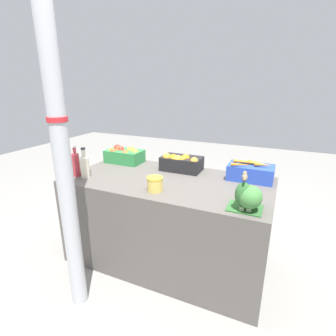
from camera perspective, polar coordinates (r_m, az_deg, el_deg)
The scene contains 11 objects.
ground_plane at distance 2.59m, azimuth 0.00°, elevation -18.86°, with size 10.00×10.00×0.00m, color gray.
market_table at distance 2.38m, azimuth 0.00°, elevation -11.31°, with size 1.70×0.86×0.78m, color #56514C.
support_pole at distance 1.72m, azimuth -22.83°, elevation 8.44°, with size 0.12×0.12×2.62m.
apple_crate at distance 2.71m, azimuth -9.54°, elevation 2.93°, with size 0.37×0.22×0.16m.
orange_crate at distance 2.42m, azimuth 2.86°, elevation 1.22°, with size 0.37×0.22×0.17m.
carrot_crate at distance 2.29m, azimuth 17.54°, elevation -0.81°, with size 0.37×0.23×0.16m.
broccoli_pile at distance 1.73m, azimuth 17.12°, elevation -5.96°, with size 0.22×0.20×0.19m.
juice_bottle_ruby at distance 2.39m, azimuth -19.42°, elevation 0.98°, with size 0.06×0.06×0.27m.
juice_bottle_cloudy at distance 2.33m, azimuth -17.69°, elevation 0.54°, with size 0.07×0.07×0.26m.
pickle_jar at distance 1.96m, azimuth -2.85°, elevation -3.50°, with size 0.12×0.12×0.11m.
sparrow_bird at distance 1.69m, azimuth 16.37°, elevation -1.81°, with size 0.05×0.14×0.05m.
Camera 1 is at (0.85, -1.89, 1.55)m, focal length 28.00 mm.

